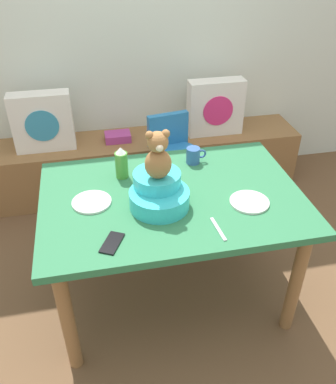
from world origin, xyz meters
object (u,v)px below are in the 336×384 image
at_px(coffee_mug, 194,155).
at_px(dinner_plate_near, 92,202).
at_px(dining_table, 172,210).
at_px(cell_phone, 112,243).
at_px(pillow_floral_left, 43,122).
at_px(pillow_floral_right, 215,107).
at_px(dinner_plate_far, 249,202).
at_px(book_stack, 118,137).
at_px(highchair, 174,156).
at_px(infant_seat_teal, 159,192).
at_px(ketchup_bottle, 121,163).
at_px(teddy_bear, 158,156).

relative_size(coffee_mug, dinner_plate_near, 0.60).
relative_size(dining_table, cell_phone, 9.45).
height_order(pillow_floral_left, dining_table, pillow_floral_left).
bearing_deg(pillow_floral_right, dinner_plate_far, -100.18).
bearing_deg(pillow_floral_right, book_stack, 178.48).
bearing_deg(pillow_floral_left, highchair, -24.61).
xyz_separation_m(infant_seat_teal, ketchup_bottle, (-0.15, 0.29, 0.02)).
xyz_separation_m(pillow_floral_left, coffee_mug, (0.91, -0.90, 0.11)).
height_order(dining_table, dinner_plate_far, dinner_plate_far).
relative_size(pillow_floral_right, infant_seat_teal, 1.33).
bearing_deg(cell_phone, dinner_plate_far, -139.74).
bearing_deg(pillow_floral_left, dining_table, -58.91).
height_order(pillow_floral_left, book_stack, pillow_floral_left).
bearing_deg(pillow_floral_left, pillow_floral_right, 0.00).
xyz_separation_m(infant_seat_teal, teddy_bear, (-0.00, -0.00, 0.21)).
relative_size(teddy_bear, dinner_plate_near, 1.25).
bearing_deg(infant_seat_teal, cell_phone, -135.88).
distance_m(highchair, ketchup_bottle, 0.76).
height_order(coffee_mug, dinner_plate_near, coffee_mug).
height_order(pillow_floral_left, pillow_floral_right, same).
height_order(dinner_plate_near, dinner_plate_far, same).
xyz_separation_m(book_stack, ketchup_bottle, (-0.06, -0.99, 0.34)).
xyz_separation_m(pillow_floral_left, dining_table, (0.72, -1.20, -0.04)).
distance_m(book_stack, dining_table, 1.24).
relative_size(book_stack, coffee_mug, 1.67).
distance_m(pillow_floral_right, highchair, 0.62).
relative_size(book_stack, infant_seat_teal, 0.61).
relative_size(pillow_floral_left, book_stack, 2.20).
bearing_deg(cell_phone, book_stack, -69.06).
distance_m(teddy_bear, coffee_mug, 0.51).
distance_m(dining_table, dinner_plate_far, 0.41).
xyz_separation_m(dining_table, dinner_plate_far, (0.37, -0.15, 0.10)).
bearing_deg(dinner_plate_far, coffee_mug, 111.38).
height_order(pillow_floral_left, infant_seat_teal, same).
relative_size(highchair, cell_phone, 5.49).
xyz_separation_m(ketchup_bottle, cell_phone, (-0.11, -0.55, -0.08)).
bearing_deg(cell_phone, pillow_floral_right, -95.11).
distance_m(dinner_plate_far, cell_phone, 0.73).
distance_m(dining_table, cell_phone, 0.48).
distance_m(teddy_bear, cell_phone, 0.45).
distance_m(pillow_floral_right, cell_phone, 1.79).
xyz_separation_m(pillow_floral_right, cell_phone, (-0.95, -1.51, 0.06)).
xyz_separation_m(book_stack, teddy_bear, (0.09, -1.28, 0.53)).
height_order(dining_table, cell_phone, cell_phone).
height_order(pillow_floral_right, coffee_mug, pillow_floral_right).
bearing_deg(teddy_bear, book_stack, 94.14).
bearing_deg(teddy_bear, coffee_mug, 52.95).
xyz_separation_m(highchair, cell_phone, (-0.53, -1.10, 0.22)).
distance_m(highchair, infant_seat_teal, 0.93).
bearing_deg(teddy_bear, dinner_plate_far, -10.58).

